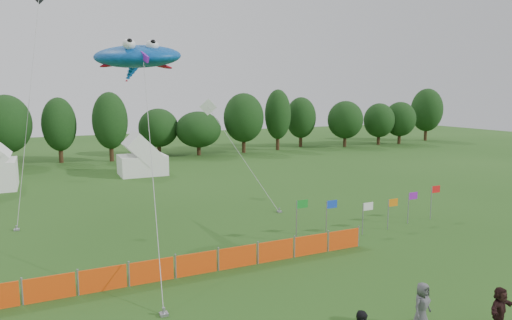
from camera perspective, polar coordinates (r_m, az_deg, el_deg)
name	(u,v)px	position (r m, az deg, el deg)	size (l,w,h in m)	color
treeline	(131,125)	(57.52, -15.32, 4.27)	(104.57, 8.78, 8.36)	#382314
tent_right	(142,159)	(46.39, -14.04, 0.18)	(4.51, 3.61, 3.18)	white
barrier_fence	(196,264)	(21.07, -7.46, -12.74)	(17.90, 0.06, 1.00)	#E9450C
flag_row	(373,207)	(27.90, 14.43, -5.74)	(10.73, 0.78, 2.27)	gray
spectator_e	(422,306)	(17.44, 20.03, -16.73)	(0.80, 0.52, 1.64)	#4F4E54
spectator_f	(500,309)	(18.34, 28.17, -16.11)	(1.44, 0.46, 1.56)	black
stingray_kite	(137,57)	(29.09, -14.69, 12.31)	(6.59, 19.65, 11.16)	blue
small_kite_white	(222,128)	(36.49, -4.26, 4.05)	(2.51, 9.93, 7.60)	white
small_kite_dark	(30,93)	(33.21, -26.42, 7.54)	(2.66, 6.78, 14.93)	black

